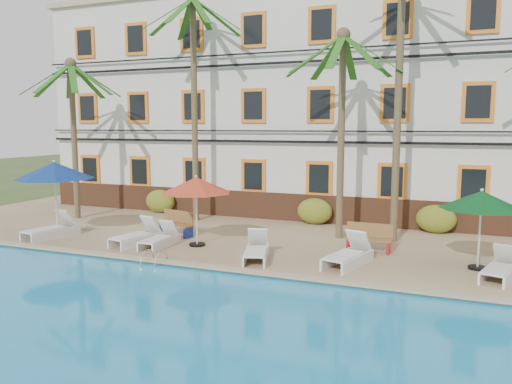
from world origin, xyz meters
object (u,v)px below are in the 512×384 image
at_px(bench_right, 369,237).
at_px(lounger_d, 256,250).
at_px(lounger_e, 349,255).
at_px(palm_c, 342,105).
at_px(bench_left, 177,223).
at_px(pool_ladder, 154,262).
at_px(lounger_c, 160,239).
at_px(palm_a, 73,116).
at_px(umbrella_blue, 55,171).
at_px(umbrella_green, 481,201).
at_px(lounger_f, 500,268).
at_px(palm_d, 400,55).
at_px(umbrella_red, 196,186).
at_px(palm_b, 194,80).
at_px(lounger_a, 52,229).
at_px(lounger_b, 138,236).

bearing_deg(bench_right, lounger_d, -142.92).
xyz_separation_m(lounger_e, bench_right, (0.30, 1.89, 0.15)).
relative_size(palm_c, bench_left, 4.80).
bearing_deg(pool_ladder, lounger_e, 18.67).
bearing_deg(lounger_c, palm_a, 153.15).
height_order(umbrella_blue, umbrella_green, umbrella_blue).
bearing_deg(lounger_f, bench_right, 156.06).
height_order(palm_d, lounger_e, palm_d).
xyz_separation_m(umbrella_red, bench_left, (-1.49, 1.20, -1.62)).
xyz_separation_m(palm_b, lounger_c, (1.15, -4.70, -5.77)).
height_order(umbrella_green, lounger_c, umbrella_green).
xyz_separation_m(umbrella_red, lounger_f, (9.44, -0.29, -1.81)).
bearing_deg(palm_d, lounger_d, -131.83).
bearing_deg(lounger_c, palm_d, 26.98).
distance_m(lounger_d, lounger_f, 6.89).
height_order(umbrella_red, bench_left, umbrella_red).
height_order(lounger_c, lounger_d, lounger_d).
bearing_deg(palm_a, lounger_d, -19.56).
distance_m(palm_d, pool_ladder, 10.70).
relative_size(umbrella_red, lounger_c, 1.36).
height_order(palm_b, palm_d, palm_d).
xyz_separation_m(palm_d, lounger_a, (-11.87, -4.02, -6.20)).
bearing_deg(lounger_a, lounger_c, 3.53).
height_order(umbrella_blue, umbrella_red, umbrella_blue).
relative_size(lounger_a, bench_right, 1.43).
bearing_deg(palm_b, lounger_c, -76.21).
distance_m(umbrella_blue, lounger_c, 5.11).
xyz_separation_m(lounger_e, lounger_f, (4.08, 0.21, -0.03)).
height_order(lounger_f, bench_right, bench_right).
distance_m(bench_left, pool_ladder, 3.83).
distance_m(palm_b, lounger_b, 7.43).
bearing_deg(bench_right, palm_a, 174.55).
xyz_separation_m(umbrella_blue, pool_ladder, (5.55, -1.92, -2.44)).
height_order(lounger_a, lounger_f, lounger_a).
relative_size(lounger_a, lounger_c, 1.20).
relative_size(palm_c, pool_ladder, 10.15).
xyz_separation_m(lounger_f, bench_right, (-3.79, 1.68, 0.19)).
xyz_separation_m(lounger_a, lounger_c, (4.52, 0.28, -0.04)).
bearing_deg(lounger_f, umbrella_red, 178.23).
relative_size(palm_c, lounger_a, 3.51).
distance_m(umbrella_green, lounger_e, 4.06).
bearing_deg(lounger_a, bench_right, 11.30).
height_order(palm_b, lounger_c, palm_b).
bearing_deg(bench_right, lounger_a, -168.70).
distance_m(palm_a, bench_right, 13.83).
bearing_deg(umbrella_blue, bench_left, 21.18).
bearing_deg(umbrella_blue, palm_c, 19.10).
relative_size(palm_a, lounger_e, 3.22).
xyz_separation_m(palm_a, bench_right, (13.15, -1.25, -4.10)).
bearing_deg(lounger_c, lounger_a, -176.47).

